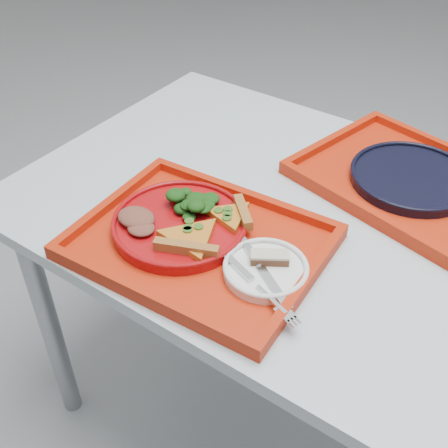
{
  "coord_description": "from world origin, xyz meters",
  "views": [
    {
      "loc": [
        0.18,
        -0.83,
        1.46
      ],
      "look_at": [
        -0.29,
        -0.16,
        0.78
      ],
      "focal_mm": 45.0,
      "sensor_mm": 36.0,
      "label": 1
    }
  ],
  "objects_px": {
    "dinner_plate": "(180,225)",
    "dessert_bar": "(270,257)",
    "navy_plate": "(411,178)",
    "tray_main": "(200,245)",
    "tray_far": "(410,184)"
  },
  "relations": [
    {
      "from": "dinner_plate",
      "to": "tray_main",
      "type": "bearing_deg",
      "value": -10.3
    },
    {
      "from": "navy_plate",
      "to": "dinner_plate",
      "type": "bearing_deg",
      "value": -126.86
    },
    {
      "from": "tray_main",
      "to": "navy_plate",
      "type": "relative_size",
      "value": 1.73
    },
    {
      "from": "tray_far",
      "to": "navy_plate",
      "type": "xyz_separation_m",
      "value": [
        0.0,
        0.0,
        0.01
      ]
    },
    {
      "from": "tray_far",
      "to": "navy_plate",
      "type": "distance_m",
      "value": 0.01
    },
    {
      "from": "dinner_plate",
      "to": "dessert_bar",
      "type": "distance_m",
      "value": 0.2
    },
    {
      "from": "tray_far",
      "to": "tray_main",
      "type": "bearing_deg",
      "value": -107.91
    },
    {
      "from": "navy_plate",
      "to": "dessert_bar",
      "type": "distance_m",
      "value": 0.42
    },
    {
      "from": "tray_main",
      "to": "navy_plate",
      "type": "height_order",
      "value": "navy_plate"
    },
    {
      "from": "dinner_plate",
      "to": "dessert_bar",
      "type": "height_order",
      "value": "dessert_bar"
    },
    {
      "from": "tray_main",
      "to": "dessert_bar",
      "type": "relative_size",
      "value": 6.28
    },
    {
      "from": "tray_main",
      "to": "tray_far",
      "type": "distance_m",
      "value": 0.49
    },
    {
      "from": "tray_main",
      "to": "tray_far",
      "type": "height_order",
      "value": "same"
    },
    {
      "from": "tray_far",
      "to": "navy_plate",
      "type": "height_order",
      "value": "navy_plate"
    },
    {
      "from": "tray_far",
      "to": "dessert_bar",
      "type": "height_order",
      "value": "dessert_bar"
    }
  ]
}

